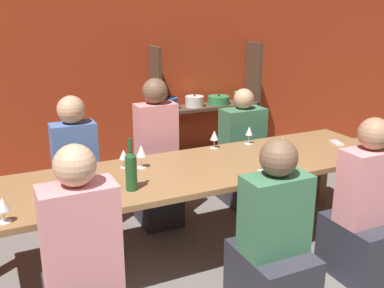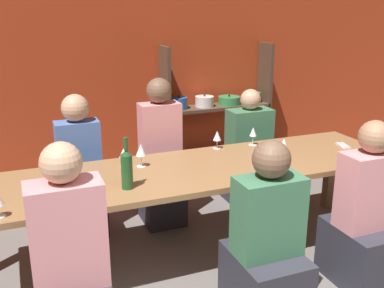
{
  "view_description": "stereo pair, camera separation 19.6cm",
  "coord_description": "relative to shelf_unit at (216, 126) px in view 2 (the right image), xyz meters",
  "views": [
    {
      "loc": [
        -1.25,
        -0.86,
        1.85
      ],
      "look_at": [
        0.1,
        2.0,
        0.87
      ],
      "focal_mm": 42.0,
      "sensor_mm": 36.0,
      "label": 1
    },
    {
      "loc": [
        -1.07,
        -0.94,
        1.85
      ],
      "look_at": [
        0.1,
        2.0,
        0.87
      ],
      "focal_mm": 42.0,
      "sensor_mm": 36.0,
      "label": 2
    }
  ],
  "objects": [
    {
      "name": "wall_back_red",
      "position": [
        -1.06,
        0.2,
        0.84
      ],
      "size": [
        8.8,
        0.06,
        2.7
      ],
      "color": "#B23819",
      "rests_on": "ground_plane"
    },
    {
      "name": "shelf_unit",
      "position": [
        0.0,
        0.0,
        0.0
      ],
      "size": [
        1.27,
        0.3,
        1.44
      ],
      "color": "#4C3828",
      "rests_on": "ground_plane"
    },
    {
      "name": "dining_table",
      "position": [
        -0.96,
        -1.73,
        0.14
      ],
      "size": [
        3.15,
        0.85,
        0.72
      ],
      "color": "olive",
      "rests_on": "ground_plane"
    },
    {
      "name": "wine_bottle_green",
      "position": [
        -1.52,
        -1.92,
        0.35
      ],
      "size": [
        0.08,
        0.08,
        0.34
      ],
      "color": "#1E4C23",
      "rests_on": "dining_table"
    },
    {
      "name": "wine_glass_white_a",
      "position": [
        -0.58,
        -1.99,
        0.33
      ],
      "size": [
        0.06,
        0.06,
        0.16
      ],
      "color": "white",
      "rests_on": "dining_table"
    },
    {
      "name": "wine_glass_empty_a",
      "position": [
        -1.33,
        -1.56,
        0.34
      ],
      "size": [
        0.08,
        0.08,
        0.17
      ],
      "color": "white",
      "rests_on": "dining_table"
    },
    {
      "name": "wine_glass_white_b",
      "position": [
        -0.63,
        -1.37,
        0.32
      ],
      "size": [
        0.07,
        0.07,
        0.15
      ],
      "color": "white",
      "rests_on": "dining_table"
    },
    {
      "name": "wine_glass_empty_b",
      "position": [
        -0.31,
        -1.4,
        0.32
      ],
      "size": [
        0.07,
        0.07,
        0.15
      ],
      "color": "white",
      "rests_on": "dining_table"
    },
    {
      "name": "wine_glass_white_c",
      "position": [
        -0.29,
        -1.83,
        0.34
      ],
      "size": [
        0.07,
        0.07,
        0.17
      ],
      "color": "white",
      "rests_on": "dining_table"
    },
    {
      "name": "wine_glass_red_b",
      "position": [
        -1.45,
        -1.51,
        0.31
      ],
      "size": [
        0.07,
        0.07,
        0.14
      ],
      "color": "white",
      "rests_on": "dining_table"
    },
    {
      "name": "cell_phone",
      "position": [
        0.38,
        -1.7,
        0.22
      ],
      "size": [
        0.11,
        0.16,
        0.01
      ],
      "color": "silver",
      "rests_on": "dining_table"
    },
    {
      "name": "person_near_a",
      "position": [
        -1.97,
        -2.49,
        -0.05
      ],
      "size": [
        0.37,
        0.46,
        1.25
      ],
      "color": "#2D2D38",
      "rests_on": "ground_plane"
    },
    {
      "name": "person_far_a",
      "position": [
        -0.1,
        -0.95,
        -0.11
      ],
      "size": [
        0.41,
        0.52,
        1.11
      ],
      "rotation": [
        0.0,
        0.0,
        3.14
      ],
      "color": "#2D2D38",
      "rests_on": "ground_plane"
    },
    {
      "name": "person_near_b",
      "position": [
        -0.02,
        -2.45,
        -0.09
      ],
      "size": [
        0.39,
        0.49,
        1.16
      ],
      "color": "#2D2D38",
      "rests_on": "ground_plane"
    },
    {
      "name": "person_far_b",
      "position": [
        -1.7,
        -1.01,
        -0.06
      ],
      "size": [
        0.35,
        0.44,
        1.19
      ],
      "rotation": [
        0.0,
        0.0,
        3.14
      ],
      "color": "#2D2D38",
      "rests_on": "ground_plane"
    },
    {
      "name": "person_near_c",
      "position": [
        -0.82,
        -2.5,
        -0.1
      ],
      "size": [
        0.4,
        0.5,
        1.13
      ],
      "color": "#2D2D38",
      "rests_on": "ground_plane"
    },
    {
      "name": "person_far_c",
      "position": [
        -1.02,
        -1.06,
        -0.02
      ],
      "size": [
        0.34,
        0.43,
        1.29
      ],
      "rotation": [
        0.0,
        0.0,
        3.14
      ],
      "color": "#2D2D38",
      "rests_on": "ground_plane"
    }
  ]
}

